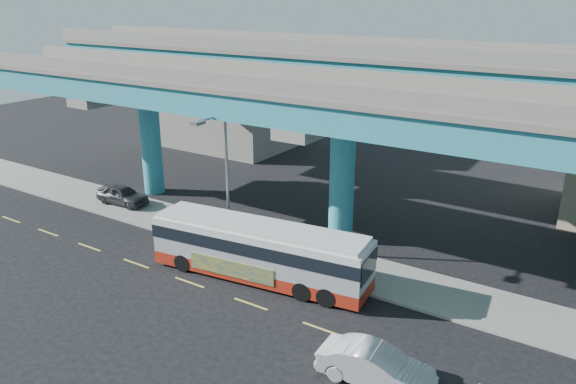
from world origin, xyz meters
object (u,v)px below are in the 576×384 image
Objects in this scene: street_lamp at (220,164)px; stop_sign at (348,251)px; transit_bus at (260,249)px; sedan at (376,366)px; parked_car at (122,195)px.

street_lamp is 8.49m from stop_sign.
transit_bus reaches higher than stop_sign.
sedan is 0.57× the size of street_lamp.
parked_car is at bearing 159.60° from transit_bus.
stop_sign is at bearing -97.71° from parked_car.
street_lamp is (-12.27, 5.79, 4.69)m from sedan.
transit_bus is 4.58m from stop_sign.
sedan is 14.35m from street_lamp.
transit_bus is 5.11× the size of stop_sign.
parked_car is (-23.25, 7.97, 0.08)m from sedan.
transit_bus reaches higher than sedan.
street_lamp is (-3.56, 1.29, 3.76)m from transit_bus.
street_lamp is at bearing 153.08° from transit_bus.
sedan is 1.96× the size of stop_sign.
transit_bus is 1.49× the size of street_lamp.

